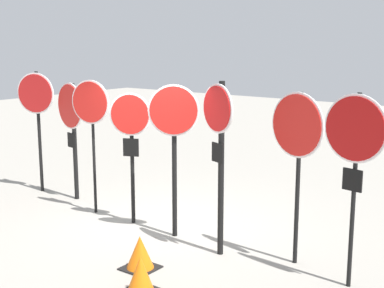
{
  "coord_description": "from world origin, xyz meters",
  "views": [
    {
      "loc": [
        5.66,
        -6.64,
        3.13
      ],
      "look_at": [
        0.66,
        0.0,
        1.53
      ],
      "focal_mm": 50.0,
      "sensor_mm": 36.0,
      "label": 1
    }
  ],
  "objects_px": {
    "stop_sign_6": "(297,137)",
    "stop_sign_1": "(71,118)",
    "stop_sign_4": "(174,129)",
    "stop_sign_7": "(355,143)",
    "stop_sign_0": "(36,104)",
    "traffic_cone_1": "(141,274)",
    "stop_sign_3": "(131,130)",
    "traffic_cone_0": "(140,253)",
    "stop_sign_5": "(219,139)",
    "stop_sign_2": "(91,112)"
  },
  "relations": [
    {
      "from": "stop_sign_6",
      "to": "stop_sign_1",
      "type": "bearing_deg",
      "value": -167.73
    },
    {
      "from": "stop_sign_4",
      "to": "stop_sign_7",
      "type": "relative_size",
      "value": 0.98
    },
    {
      "from": "stop_sign_0",
      "to": "traffic_cone_1",
      "type": "bearing_deg",
      "value": -44.21
    },
    {
      "from": "stop_sign_3",
      "to": "stop_sign_6",
      "type": "xyz_separation_m",
      "value": [
        3.01,
        0.12,
        0.19
      ]
    },
    {
      "from": "stop_sign_1",
      "to": "traffic_cone_0",
      "type": "relative_size",
      "value": 4.89
    },
    {
      "from": "stop_sign_0",
      "to": "stop_sign_7",
      "type": "height_order",
      "value": "stop_sign_0"
    },
    {
      "from": "stop_sign_0",
      "to": "stop_sign_5",
      "type": "relative_size",
      "value": 0.98
    },
    {
      "from": "stop_sign_5",
      "to": "stop_sign_7",
      "type": "height_order",
      "value": "stop_sign_5"
    },
    {
      "from": "stop_sign_4",
      "to": "traffic_cone_1",
      "type": "distance_m",
      "value": 2.52
    },
    {
      "from": "stop_sign_4",
      "to": "stop_sign_7",
      "type": "height_order",
      "value": "stop_sign_7"
    },
    {
      "from": "stop_sign_4",
      "to": "stop_sign_5",
      "type": "relative_size",
      "value": 0.96
    },
    {
      "from": "stop_sign_1",
      "to": "stop_sign_5",
      "type": "distance_m",
      "value": 3.96
    },
    {
      "from": "stop_sign_6",
      "to": "traffic_cone_0",
      "type": "relative_size",
      "value": 5.13
    },
    {
      "from": "stop_sign_6",
      "to": "stop_sign_7",
      "type": "xyz_separation_m",
      "value": [
        0.9,
        -0.27,
        0.05
      ]
    },
    {
      "from": "stop_sign_7",
      "to": "stop_sign_1",
      "type": "bearing_deg",
      "value": -175.06
    },
    {
      "from": "stop_sign_1",
      "to": "stop_sign_2",
      "type": "distance_m",
      "value": 1.07
    },
    {
      "from": "traffic_cone_0",
      "to": "stop_sign_1",
      "type": "bearing_deg",
      "value": 153.1
    },
    {
      "from": "stop_sign_4",
      "to": "traffic_cone_1",
      "type": "relative_size",
      "value": 5.14
    },
    {
      "from": "stop_sign_5",
      "to": "stop_sign_6",
      "type": "relative_size",
      "value": 1.05
    },
    {
      "from": "stop_sign_2",
      "to": "traffic_cone_1",
      "type": "bearing_deg",
      "value": -44.48
    },
    {
      "from": "stop_sign_0",
      "to": "stop_sign_7",
      "type": "distance_m",
      "value": 6.88
    },
    {
      "from": "stop_sign_3",
      "to": "stop_sign_4",
      "type": "distance_m",
      "value": 1.0
    },
    {
      "from": "stop_sign_0",
      "to": "stop_sign_7",
      "type": "relative_size",
      "value": 1.0
    },
    {
      "from": "stop_sign_6",
      "to": "stop_sign_7",
      "type": "height_order",
      "value": "stop_sign_7"
    },
    {
      "from": "stop_sign_7",
      "to": "traffic_cone_0",
      "type": "xyz_separation_m",
      "value": [
        -2.52,
        -1.18,
        -1.67
      ]
    },
    {
      "from": "stop_sign_2",
      "to": "stop_sign_6",
      "type": "height_order",
      "value": "same"
    },
    {
      "from": "stop_sign_1",
      "to": "stop_sign_2",
      "type": "relative_size",
      "value": 0.95
    },
    {
      "from": "stop_sign_2",
      "to": "stop_sign_3",
      "type": "bearing_deg",
      "value": -11.27
    },
    {
      "from": "stop_sign_0",
      "to": "stop_sign_2",
      "type": "distance_m",
      "value": 2.01
    },
    {
      "from": "stop_sign_1",
      "to": "stop_sign_3",
      "type": "bearing_deg",
      "value": 0.36
    },
    {
      "from": "stop_sign_5",
      "to": "stop_sign_3",
      "type": "bearing_deg",
      "value": -165.97
    },
    {
      "from": "stop_sign_2",
      "to": "stop_sign_7",
      "type": "relative_size",
      "value": 0.98
    },
    {
      "from": "stop_sign_1",
      "to": "stop_sign_4",
      "type": "distance_m",
      "value": 2.96
    },
    {
      "from": "stop_sign_3",
      "to": "stop_sign_6",
      "type": "height_order",
      "value": "stop_sign_6"
    },
    {
      "from": "stop_sign_0",
      "to": "stop_sign_5",
      "type": "bearing_deg",
      "value": -26.57
    },
    {
      "from": "stop_sign_1",
      "to": "stop_sign_6",
      "type": "bearing_deg",
      "value": 8.24
    },
    {
      "from": "stop_sign_6",
      "to": "stop_sign_7",
      "type": "distance_m",
      "value": 0.94
    },
    {
      "from": "stop_sign_3",
      "to": "stop_sign_5",
      "type": "height_order",
      "value": "stop_sign_5"
    },
    {
      "from": "stop_sign_6",
      "to": "stop_sign_2",
      "type": "bearing_deg",
      "value": -163.09
    },
    {
      "from": "stop_sign_2",
      "to": "stop_sign_7",
      "type": "distance_m",
      "value": 4.88
    },
    {
      "from": "stop_sign_4",
      "to": "traffic_cone_1",
      "type": "height_order",
      "value": "stop_sign_4"
    },
    {
      "from": "stop_sign_6",
      "to": "traffic_cone_0",
      "type": "bearing_deg",
      "value": -123.19
    },
    {
      "from": "stop_sign_1",
      "to": "stop_sign_3",
      "type": "distance_m",
      "value": 1.98
    },
    {
      "from": "stop_sign_7",
      "to": "traffic_cone_0",
      "type": "height_order",
      "value": "stop_sign_7"
    },
    {
      "from": "stop_sign_2",
      "to": "stop_sign_6",
      "type": "relative_size",
      "value": 1.0
    },
    {
      "from": "stop_sign_4",
      "to": "stop_sign_6",
      "type": "bearing_deg",
      "value": -27.32
    },
    {
      "from": "stop_sign_6",
      "to": "stop_sign_0",
      "type": "bearing_deg",
      "value": -166.81
    },
    {
      "from": "stop_sign_1",
      "to": "stop_sign_2",
      "type": "height_order",
      "value": "stop_sign_2"
    },
    {
      "from": "traffic_cone_1",
      "to": "stop_sign_5",
      "type": "bearing_deg",
      "value": 86.68
    },
    {
      "from": "stop_sign_1",
      "to": "stop_sign_2",
      "type": "xyz_separation_m",
      "value": [
        0.97,
        -0.37,
        0.25
      ]
    }
  ]
}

